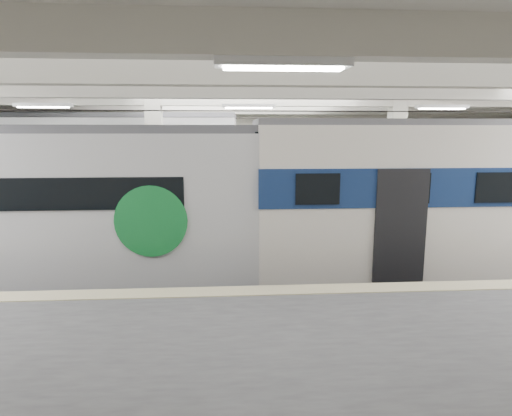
{
  "coord_description": "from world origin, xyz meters",
  "views": [
    {
      "loc": [
        -0.66,
        -11.16,
        4.14
      ],
      "look_at": [
        0.15,
        1.0,
        2.0
      ],
      "focal_mm": 30.0,
      "sensor_mm": 36.0,
      "label": 1
    }
  ],
  "objects": [
    {
      "name": "far_train",
      "position": [
        -8.0,
        5.5,
        2.5
      ],
      "size": [
        15.49,
        3.79,
        4.85
      ],
      "rotation": [
        0.0,
        0.0,
        -0.04
      ],
      "color": "silver",
      "rests_on": "ground"
    },
    {
      "name": "modern_emu",
      "position": [
        -4.64,
        -0.0,
        2.13
      ],
      "size": [
        13.35,
        2.76,
        4.33
      ],
      "color": "silver",
      "rests_on": "ground"
    },
    {
      "name": "station_hall",
      "position": [
        0.0,
        -1.74,
        3.24
      ],
      "size": [
        36.0,
        24.0,
        5.75
      ],
      "color": "black",
      "rests_on": "ground"
    },
    {
      "name": "older_rer",
      "position": [
        6.76,
        0.0,
        2.35
      ],
      "size": [
        13.61,
        3.0,
        4.48
      ],
      "color": "white",
      "rests_on": "ground"
    }
  ]
}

